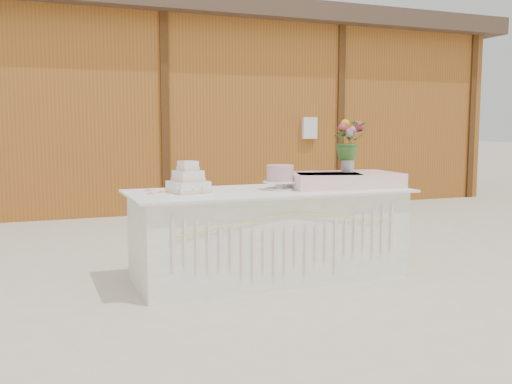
% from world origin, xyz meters
% --- Properties ---
extents(ground, '(80.00, 80.00, 0.00)m').
position_xyz_m(ground, '(0.00, 0.00, 0.00)').
color(ground, beige).
rests_on(ground, ground).
extents(barn, '(12.60, 4.60, 3.30)m').
position_xyz_m(barn, '(-0.01, 5.99, 1.68)').
color(barn, '#92521E').
rests_on(barn, ground).
extents(cake_table, '(2.40, 1.00, 0.77)m').
position_xyz_m(cake_table, '(0.00, -0.00, 0.39)').
color(cake_table, white).
rests_on(cake_table, ground).
extents(wedding_cake, '(0.35, 0.35, 0.26)m').
position_xyz_m(wedding_cake, '(-0.70, 0.06, 0.86)').
color(wedding_cake, white).
rests_on(wedding_cake, cake_table).
extents(pink_cake_stand, '(0.30, 0.30, 0.21)m').
position_xyz_m(pink_cake_stand, '(0.09, -0.03, 0.89)').
color(pink_cake_stand, white).
rests_on(pink_cake_stand, cake_table).
extents(satin_runner, '(1.06, 0.66, 0.13)m').
position_xyz_m(satin_runner, '(0.70, -0.01, 0.83)').
color(satin_runner, '#FFD5CD').
rests_on(satin_runner, cake_table).
extents(flower_vase, '(0.12, 0.12, 0.16)m').
position_xyz_m(flower_vase, '(0.79, 0.03, 0.98)').
color(flower_vase, '#B6B6BB').
rests_on(flower_vase, satin_runner).
extents(bouquet, '(0.32, 0.28, 0.35)m').
position_xyz_m(bouquet, '(0.79, 0.03, 1.23)').
color(bouquet, '#3B6A2A').
rests_on(bouquet, flower_vase).
extents(loose_flowers, '(0.24, 0.36, 0.02)m').
position_xyz_m(loose_flowers, '(-0.96, 0.14, 0.78)').
color(loose_flowers, pink).
rests_on(loose_flowers, cake_table).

